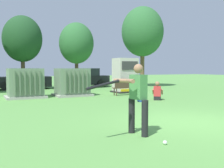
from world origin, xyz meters
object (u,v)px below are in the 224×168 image
at_px(sports_ball, 165,143).
at_px(seated_spectator, 157,93).
at_px(transformer_mid_west, 72,83).
at_px(batter, 136,95).
at_px(park_bench, 127,86).
at_px(parked_car_left_of_center, 23,79).
at_px(generator_enclosure, 125,76).
at_px(backpack, 140,97).
at_px(parked_car_right_of_center, 85,78).
at_px(transformer_west, 25,84).

xyz_separation_m(sports_ball, seated_spectator, (4.77, 6.57, 0.33)).
xyz_separation_m(transformer_mid_west, batter, (-1.63, -9.53, 0.19)).
bearing_deg(sports_ball, transformer_mid_west, 81.70).
bearing_deg(batter, sports_ball, -84.09).
bearing_deg(park_bench, parked_car_left_of_center, 121.86).
distance_m(transformer_mid_west, generator_enclosure, 3.95).
xyz_separation_m(park_bench, backpack, (-1.06, -3.09, -0.32)).
bearing_deg(backpack, parked_car_left_of_center, 109.13).
xyz_separation_m(generator_enclosure, parked_car_left_of_center, (-5.61, 6.17, -0.38)).
height_order(generator_enclosure, seated_spectator, generator_enclosure).
xyz_separation_m(batter, sports_ball, (0.10, -0.98, -0.93)).
distance_m(parked_car_left_of_center, parked_car_right_of_center, 5.32).
bearing_deg(sports_ball, parked_car_right_of_center, 73.75).
relative_size(transformer_mid_west, sports_ball, 23.33).
distance_m(sports_ball, seated_spectator, 8.12).
height_order(transformer_mid_west, backpack, transformer_mid_west).
distance_m(transformer_mid_west, park_bench, 3.29).
bearing_deg(sports_ball, seated_spectator, 54.03).
relative_size(batter, parked_car_left_of_center, 0.40).
xyz_separation_m(batter, parked_car_left_of_center, (-0.07, 16.19, -0.22)).
xyz_separation_m(generator_enclosure, parked_car_right_of_center, (-0.31, 6.59, -0.38)).
relative_size(batter, seated_spectator, 1.81).
bearing_deg(transformer_west, park_bench, -12.27).
bearing_deg(batter, generator_enclosure, 61.08).
relative_size(backpack, parked_car_left_of_center, 0.10).
distance_m(generator_enclosure, parked_car_left_of_center, 8.34).
xyz_separation_m(batter, seated_spectator, (4.87, 5.59, -0.60)).
height_order(transformer_west, parked_car_right_of_center, same).
distance_m(transformer_mid_west, backpack, 4.68).
height_order(generator_enclosure, batter, generator_enclosure).
bearing_deg(parked_car_left_of_center, transformer_west, -98.19).
relative_size(transformer_west, park_bench, 1.16).
bearing_deg(parked_car_left_of_center, generator_enclosure, -47.70).
xyz_separation_m(generator_enclosure, seated_spectator, (-0.67, -4.44, -0.76)).
bearing_deg(park_bench, generator_enclosure, 63.02).
xyz_separation_m(transformer_mid_west, park_bench, (3.10, -1.08, -0.25)).
bearing_deg(generator_enclosure, batter, -118.92).
distance_m(batter, sports_ball, 1.35).
height_order(park_bench, parked_car_left_of_center, parked_car_left_of_center).
bearing_deg(seated_spectator, sports_ball, -125.97).
bearing_deg(parked_car_left_of_center, park_bench, -58.14).
bearing_deg(transformer_west, parked_car_left_of_center, 81.81).
distance_m(transformer_west, sports_ball, 10.76).
distance_m(transformer_west, generator_enclosure, 6.56).
bearing_deg(transformer_mid_west, transformer_west, 176.28).
bearing_deg(parked_car_left_of_center, batter, -89.75).
bearing_deg(sports_ball, park_bench, 63.82).
xyz_separation_m(transformer_west, seated_spectator, (5.87, -4.12, -0.41)).
bearing_deg(parked_car_right_of_center, generator_enclosure, -87.32).
bearing_deg(backpack, transformer_west, 137.23).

